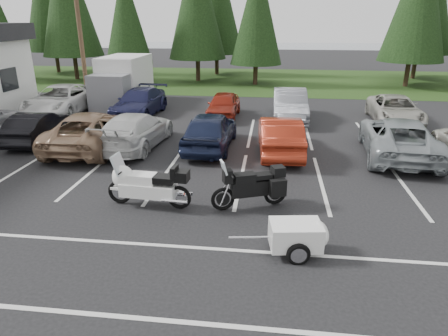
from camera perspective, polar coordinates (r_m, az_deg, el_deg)
ground at (r=12.86m, az=-0.14°, el=-3.15°), size 120.00×120.00×0.00m
grass_strip at (r=36.07m, az=4.65°, el=12.41°), size 80.00×16.00×0.01m
lake_water at (r=66.92m, az=9.45°, el=16.04°), size 70.00×50.00×0.02m
utility_pole at (r=26.29m, az=-19.96°, el=18.49°), size 1.60×0.26×9.00m
box_truck at (r=26.22m, az=-14.60°, el=11.87°), size 2.40×5.60×2.90m
stall_markings at (r=14.70m, az=0.82°, el=0.01°), size 32.00×16.00×0.01m
conifer_3 at (r=35.16m, az=-13.83°, el=20.31°), size 3.87×3.87×9.02m
conifer_4 at (r=35.19m, az=-3.96°, el=22.88°), size 4.80×4.80×11.17m
conifer_5 at (r=33.30m, az=4.75°, el=21.42°), size 4.14×4.14×9.63m
car_near_1 at (r=19.54m, az=-25.14°, el=5.35°), size 1.77×4.18×1.34m
car_near_2 at (r=17.72m, az=-18.33°, el=5.18°), size 2.76×5.63×1.54m
car_near_3 at (r=17.33m, az=-12.53°, el=5.30°), size 2.38×5.19×1.47m
car_near_4 at (r=16.76m, az=-2.00°, el=5.45°), size 1.98×4.68×1.58m
car_near_5 at (r=16.29m, az=7.97°, el=4.67°), size 1.90×4.67×1.51m
car_near_6 at (r=17.20m, az=23.64°, el=4.05°), size 3.12×5.81×1.55m
car_far_0 at (r=24.88m, az=-22.26°, el=9.02°), size 2.76×5.78×1.59m
car_far_1 at (r=23.12m, az=-12.00°, el=9.15°), size 2.33×5.15×1.46m
car_far_2 at (r=22.20m, az=-0.08°, el=8.97°), size 1.69×3.99×1.35m
car_far_3 at (r=21.85m, az=9.38°, el=8.87°), size 1.79×4.94×1.62m
car_far_4 at (r=22.79m, az=23.24°, el=7.65°), size 2.54×5.08×1.38m
touring_motorcycle at (r=11.70m, az=-10.82°, el=-1.88°), size 2.88×1.09×1.56m
cargo_trailer at (r=9.57m, az=10.12°, el=-9.81°), size 1.83×1.19×0.79m
adventure_motorcycle at (r=11.45m, az=3.71°, el=-2.12°), size 2.67×1.75×1.54m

